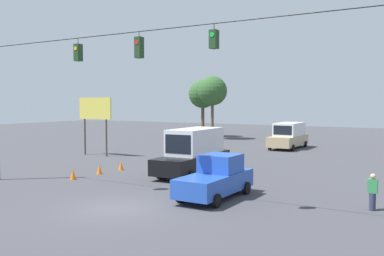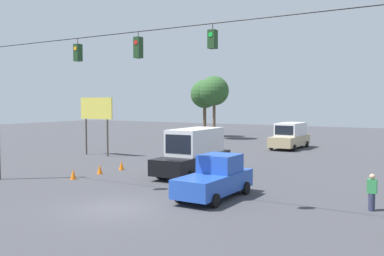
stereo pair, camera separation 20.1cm
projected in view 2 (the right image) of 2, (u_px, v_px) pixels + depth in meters
name	position (u px, v px, depth m)	size (l,w,h in m)	color
ground_plane	(115.00, 208.00, 19.11)	(140.00, 140.00, 0.00)	#3D3D42
overhead_signal_span	(138.00, 89.00, 20.29)	(22.14, 0.38, 8.80)	#4C473D
box_truck_black_withflow_mid	(194.00, 152.00, 28.35)	(2.79, 7.44, 3.00)	black
box_truck_tan_withflow_deep	(290.00, 136.00, 43.96)	(2.60, 6.62, 2.63)	tan
pickup_truck_blue_crossing_near	(216.00, 178.00, 21.24)	(2.17, 5.10, 2.12)	#234CB2
traffic_cone_nearest	(73.00, 174.00, 26.33)	(0.36, 0.36, 0.63)	orange
traffic_cone_second	(100.00, 169.00, 28.28)	(0.36, 0.36, 0.63)	orange
traffic_cone_third	(121.00, 165.00, 30.00)	(0.36, 0.36, 0.63)	orange
roadside_billboard	(96.00, 113.00, 38.07)	(3.70, 0.16, 5.17)	#4C473D
pedestrian	(372.00, 192.00, 18.66)	(0.40, 0.28, 1.63)	#2D334C
tree_horizon_left	(214.00, 91.00, 54.89)	(3.79, 3.79, 8.12)	brown
tree_horizon_right	(205.00, 94.00, 58.66)	(3.89, 3.89, 7.84)	brown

